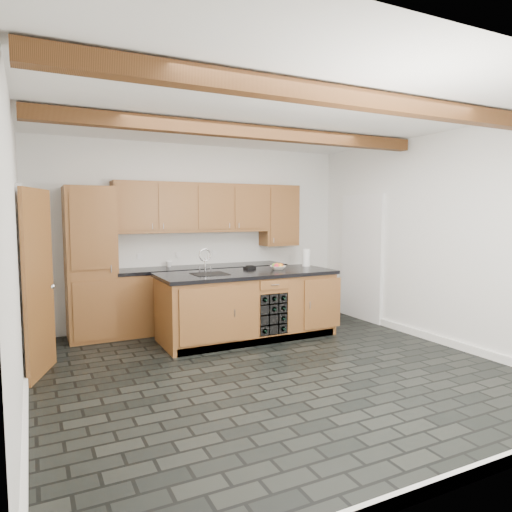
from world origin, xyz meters
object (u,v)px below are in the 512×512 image
(island, at_px, (248,305))
(kitchen_scale, at_px, (250,267))
(paper_towel, at_px, (306,258))
(fruit_bowl, at_px, (278,268))

(island, relative_size, kitchen_scale, 12.47)
(island, relative_size, paper_towel, 9.41)
(paper_towel, bearing_deg, island, -168.86)
(kitchen_scale, xyz_separation_m, paper_towel, (0.93, -0.06, 0.11))
(island, relative_size, fruit_bowl, 10.95)
(fruit_bowl, height_order, paper_towel, paper_towel)
(kitchen_scale, relative_size, fruit_bowl, 0.88)
(fruit_bowl, relative_size, paper_towel, 0.86)
(fruit_bowl, bearing_deg, kitchen_scale, 145.22)
(island, height_order, fruit_bowl, fruit_bowl)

